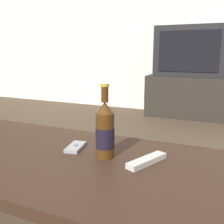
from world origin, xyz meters
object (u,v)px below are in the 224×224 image
object	(u,v)px
beer_bottle	(105,131)
remote_control	(147,161)
cell_phone	(76,147)
television	(190,51)
tv_stand	(187,97)

from	to	relation	value
beer_bottle	remote_control	bearing A→B (deg)	2.04
cell_phone	remote_control	world-z (taller)	remote_control
television	remote_control	size ratio (longest dim) A/B	4.96
remote_control	television	bearing A→B (deg)	118.70
television	cell_phone	xyz separation A→B (m)	(-0.07, -2.67, -0.39)
cell_phone	television	bearing A→B (deg)	77.77
cell_phone	remote_control	bearing A→B (deg)	-14.82
beer_bottle	remote_control	xyz separation A→B (m)	(0.16, 0.01, -0.09)
television	beer_bottle	distance (m)	2.72
cell_phone	beer_bottle	bearing A→B (deg)	-21.41
television	cell_phone	world-z (taller)	television
beer_bottle	remote_control	size ratio (longest dim) A/B	1.55
tv_stand	cell_phone	xyz separation A→B (m)	(-0.07, -2.68, 0.20)
television	beer_bottle	bearing A→B (deg)	-88.38
beer_bottle	cell_phone	size ratio (longest dim) A/B	2.22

